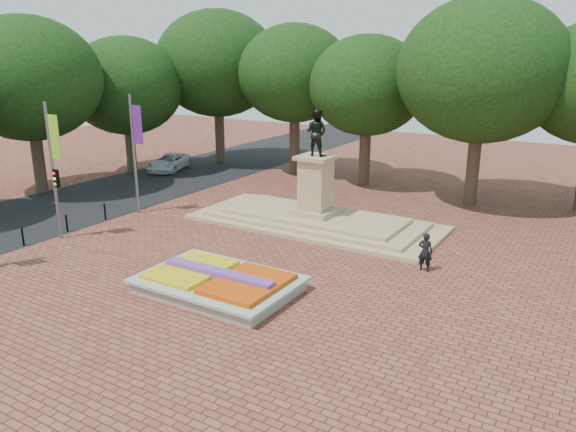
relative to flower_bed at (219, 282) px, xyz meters
The scene contains 10 objects.
ground 2.28m from the flower_bed, 117.19° to the left, with size 90.00×90.00×0.00m, color brown.
asphalt_street 17.49m from the flower_bed, 156.41° to the left, with size 9.00×90.00×0.02m, color black.
flower_bed is the anchor object (origin of this frame).
monument 10.07m from the flower_bed, 95.87° to the left, with size 14.00×6.00×6.40m.
tree_row_back 21.01m from the flower_bed, 86.26° to the left, with size 44.80×8.80×10.43m.
tree_row_street 22.40m from the flower_bed, 162.01° to the left, with size 8.40×25.40×9.98m.
banner_poles 11.66m from the flower_bed, behind, with size 0.88×11.17×7.00m.
bollard_row 11.74m from the flower_bed, behind, with size 0.12×13.12×0.98m.
van 24.52m from the flower_bed, 137.54° to the left, with size 2.22×4.81×1.34m, color silver.
pedestrian 9.15m from the flower_bed, 45.33° to the left, with size 0.64×0.42×1.77m, color black.
Camera 1 is at (14.39, -18.49, 9.51)m, focal length 35.00 mm.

